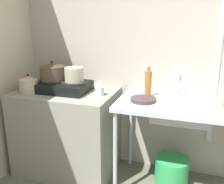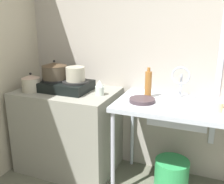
% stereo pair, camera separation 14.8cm
% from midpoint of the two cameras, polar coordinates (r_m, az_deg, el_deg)
% --- Properties ---
extents(wall_metal_strip, '(0.05, 0.01, 2.05)m').
position_cam_midpoint_polar(wall_metal_strip, '(2.44, 25.43, 11.52)').
color(wall_metal_strip, '#B0B8C5').
extents(counter_concrete, '(0.98, 0.65, 0.85)m').
position_cam_midpoint_polar(counter_concrete, '(2.70, -8.17, -8.39)').
color(counter_concrete, gray).
rests_on(counter_concrete, ground).
extents(counter_sink, '(1.34, 0.65, 0.85)m').
position_cam_midpoint_polar(counter_sink, '(2.25, 20.12, -4.51)').
color(counter_sink, '#B0B8C5').
rests_on(counter_sink, ground).
extents(stove, '(0.50, 0.36, 0.11)m').
position_cam_midpoint_polar(stove, '(2.55, -8.75, 1.50)').
color(stove, black).
rests_on(stove, counter_concrete).
extents(pot_on_left_burner, '(0.25, 0.25, 0.19)m').
position_cam_midpoint_polar(pot_on_left_burner, '(2.57, -11.15, 4.74)').
color(pot_on_left_burner, '#463C2F').
rests_on(pot_on_left_burner, stove).
extents(pot_on_right_burner, '(0.18, 0.18, 0.14)m').
position_cam_midpoint_polar(pot_on_right_burner, '(2.46, -6.50, 4.04)').
color(pot_on_right_burner, '#A39F8A').
rests_on(pot_on_right_burner, stove).
extents(pot_beside_stove, '(0.18, 0.18, 0.19)m').
position_cam_midpoint_polar(pot_beside_stove, '(2.58, -16.12, 1.93)').
color(pot_beside_stove, '#A49F8A').
rests_on(pot_beside_stove, counter_concrete).
extents(percolator, '(0.09, 0.09, 0.15)m').
position_cam_midpoint_polar(percolator, '(2.36, -1.00, 0.96)').
color(percolator, silver).
rests_on(percolator, counter_concrete).
extents(sink_basin, '(0.46, 0.36, 0.14)m').
position_cam_midpoint_polar(sink_basin, '(2.24, 16.71, -4.47)').
color(sink_basin, '#B0B8C5').
rests_on(sink_basin, counter_sink).
extents(faucet, '(0.16, 0.09, 0.30)m').
position_cam_midpoint_polar(faucet, '(2.31, 16.98, 3.15)').
color(faucet, '#B0B8C5').
rests_on(faucet, counter_sink).
extents(frying_pan, '(0.22, 0.22, 0.03)m').
position_cam_midpoint_polar(frying_pan, '(2.20, 8.70, -1.86)').
color(frying_pan, '#3D3035').
rests_on(frying_pan, counter_sink).
extents(cup_by_rack, '(0.08, 0.08, 0.07)m').
position_cam_midpoint_polar(cup_by_rack, '(2.14, 24.46, -3.14)').
color(cup_by_rack, beige).
rests_on(cup_by_rack, counter_sink).
extents(small_bowl_on_drainboard, '(0.15, 0.15, 0.04)m').
position_cam_midpoint_polar(small_bowl_on_drainboard, '(2.20, 25.40, -3.24)').
color(small_bowl_on_drainboard, beige).
rests_on(small_bowl_on_drainboard, counter_sink).
extents(bottle_by_sink, '(0.06, 0.06, 0.28)m').
position_cam_midpoint_polar(bottle_by_sink, '(2.31, 9.96, 1.72)').
color(bottle_by_sink, '#9A612B').
rests_on(bottle_by_sink, counter_sink).
extents(bucket_on_floor, '(0.32, 0.32, 0.26)m').
position_cam_midpoint_polar(bucket_on_floor, '(2.61, 14.89, -17.20)').
color(bucket_on_floor, green).
rests_on(bucket_on_floor, ground).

